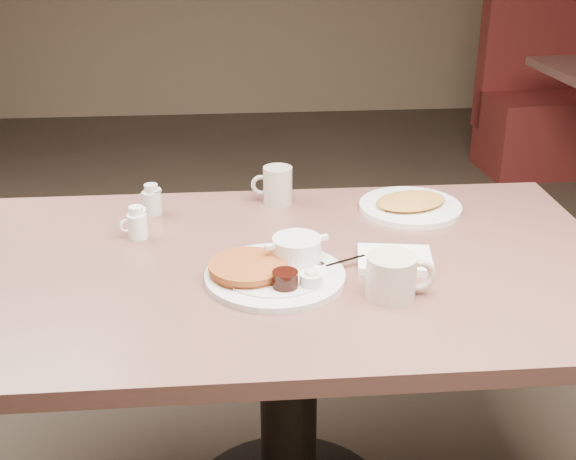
{
  "coord_description": "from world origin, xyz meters",
  "views": [
    {
      "loc": [
        -0.13,
        -1.51,
        1.51
      ],
      "look_at": [
        0.0,
        0.02,
        0.82
      ],
      "focal_mm": 46.92,
      "sensor_mm": 36.0,
      "label": 1
    }
  ],
  "objects": [
    {
      "name": "creamer_right",
      "position": [
        -0.33,
        0.31,
        0.79
      ],
      "size": [
        0.07,
        0.05,
        0.08
      ],
      "color": "silver",
      "rests_on": "diner_table"
    },
    {
      "name": "creamer_left",
      "position": [
        -0.35,
        0.16,
        0.79
      ],
      "size": [
        0.07,
        0.05,
        0.08
      ],
      "color": "white",
      "rests_on": "diner_table"
    },
    {
      "name": "main_plate",
      "position": [
        -0.03,
        -0.07,
        0.77
      ],
      "size": [
        0.4,
        0.38,
        0.07
      ],
      "color": "white",
      "rests_on": "diner_table"
    },
    {
      "name": "coffee_mug_far",
      "position": [
        -0.0,
        0.36,
        0.8
      ],
      "size": [
        0.11,
        0.09,
        0.1
      ],
      "color": "#BAADA1",
      "rests_on": "diner_table"
    },
    {
      "name": "hash_plate",
      "position": [
        0.34,
        0.28,
        0.76
      ],
      "size": [
        0.35,
        0.35,
        0.04
      ],
      "color": "white",
      "rests_on": "diner_table"
    },
    {
      "name": "diner_table",
      "position": [
        0.0,
        0.0,
        0.58
      ],
      "size": [
        1.5,
        0.9,
        0.75
      ],
      "color": "#84564C",
      "rests_on": "ground"
    },
    {
      "name": "napkin",
      "position": [
        0.24,
        -0.03,
        0.76
      ],
      "size": [
        0.18,
        0.15,
        0.02
      ],
      "color": "white",
      "rests_on": "diner_table"
    },
    {
      "name": "coffee_mug_near",
      "position": [
        0.2,
        -0.17,
        0.8
      ],
      "size": [
        0.15,
        0.1,
        0.09
      ],
      "color": "beige",
      "rests_on": "diner_table"
    }
  ]
}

